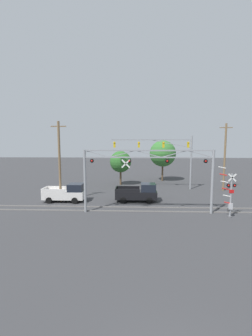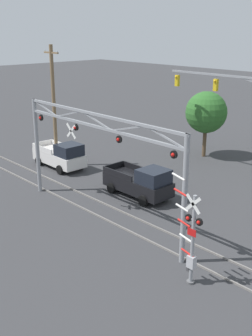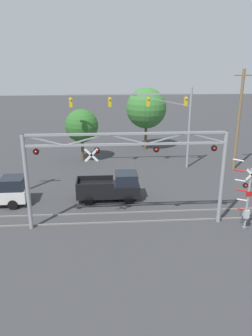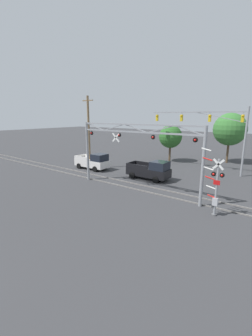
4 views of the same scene
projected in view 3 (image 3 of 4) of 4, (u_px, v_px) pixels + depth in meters
name	position (u px, v px, depth m)	size (l,w,h in m)	color
rail_track_near	(126.00, 222.00, 22.25)	(80.00, 0.08, 0.10)	gray
rail_track_far	(125.00, 213.00, 23.61)	(80.00, 0.08, 0.10)	gray
crossing_gantry	(127.00, 164.00, 20.63)	(12.84, 0.29, 6.30)	gray
crossing_signal_mast	(247.00, 201.00, 20.88)	(1.71, 0.35, 4.82)	gray
traffic_signal_span	(158.00, 112.00, 31.61)	(12.09, 0.39, 8.02)	gray
pickup_truck_lead	(112.00, 187.00, 25.70)	(4.90, 2.18, 2.17)	black
utility_pole_right	(239.00, 120.00, 31.57)	(1.80, 0.28, 9.73)	brown
background_tree_beyond_span	(82.00, 126.00, 34.57)	(3.51, 3.51, 5.63)	brown
background_tree_far_left_verge	(146.00, 108.00, 38.79)	(4.78, 4.78, 7.41)	brown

